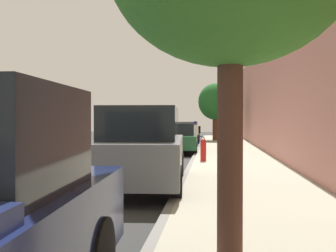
# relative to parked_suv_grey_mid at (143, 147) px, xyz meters

# --- Properties ---
(ground) EXTENTS (76.57, 76.57, 0.00)m
(ground) POSITION_rel_parked_suv_grey_mid_xyz_m (-1.31, 4.75, -1.03)
(ground) COLOR #323232
(sidewalk) EXTENTS (3.23, 47.86, 0.13)m
(sidewalk) POSITION_rel_parked_suv_grey_mid_xyz_m (2.62, 4.75, -0.96)
(sidewalk) COLOR #A8A48F
(sidewalk) RESTS_ON ground
(curb_edge) EXTENTS (0.16, 47.86, 0.13)m
(curb_edge) POSITION_rel_parked_suv_grey_mid_xyz_m (0.93, 4.75, -0.96)
(curb_edge) COLOR gray
(curb_edge) RESTS_ON ground
(lane_stripe_centre) EXTENTS (0.14, 48.40, 0.01)m
(lane_stripe_centre) POSITION_rel_parked_suv_grey_mid_xyz_m (-4.38, 5.02, -1.02)
(lane_stripe_centre) COLOR white
(lane_stripe_centre) RESTS_ON ground
(lane_stripe_bike_edge) EXTENTS (0.12, 47.86, 0.01)m
(lane_stripe_bike_edge) POSITION_rel_parked_suv_grey_mid_xyz_m (-0.54, 4.75, -1.02)
(lane_stripe_bike_edge) COLOR white
(lane_stripe_bike_edge) RESTS_ON ground
(building_facade) EXTENTS (0.50, 47.86, 5.86)m
(building_facade) POSITION_rel_parked_suv_grey_mid_xyz_m (4.48, 4.75, 1.90)
(building_facade) COLOR tan
(building_facade) RESTS_ON ground
(parked_suv_grey_mid) EXTENTS (2.21, 4.82, 1.99)m
(parked_suv_grey_mid) POSITION_rel_parked_suv_grey_mid_xyz_m (0.00, 0.00, 0.00)
(parked_suv_grey_mid) COLOR slate
(parked_suv_grey_mid) RESTS_ON ground
(parked_sedan_green_far) EXTENTS (2.06, 4.51, 1.52)m
(parked_sedan_green_far) POSITION_rel_parked_suv_grey_mid_xyz_m (-0.03, 10.12, -0.27)
(parked_sedan_green_far) COLOR #1E512D
(parked_sedan_green_far) RESTS_ON ground
(parked_sedan_black_farthest) EXTENTS (1.90, 4.43, 1.52)m
(parked_sedan_black_farthest) POSITION_rel_parked_suv_grey_mid_xyz_m (-0.19, 19.54, -0.27)
(parked_sedan_black_farthest) COLOR black
(parked_sedan_black_farthest) RESTS_ON ground
(bicycle_at_curb) EXTENTS (1.62, 0.70, 0.73)m
(bicycle_at_curb) POSITION_rel_parked_suv_grey_mid_xyz_m (0.46, 14.45, -0.67)
(bicycle_at_curb) COLOR black
(bicycle_at_curb) RESTS_ON ground
(cyclist_with_backpack) EXTENTS (0.52, 0.55, 1.61)m
(cyclist_with_backpack) POSITION_rel_parked_suv_grey_mid_xyz_m (0.68, 14.02, -0.05)
(cyclist_with_backpack) COLOR #C6B284
(cyclist_with_backpack) RESTS_ON ground
(street_tree_far_end) EXTENTS (2.54, 2.54, 4.30)m
(street_tree_far_end) POSITION_rel_parked_suv_grey_mid_xyz_m (1.90, 19.93, 2.00)
(street_tree_far_end) COLOR brown
(street_tree_far_end) RESTS_ON sidewalk
(pedestrian_on_phone) EXTENTS (0.59, 0.34, 1.64)m
(pedestrian_on_phone) POSITION_rel_parked_suv_grey_mid_xyz_m (2.61, 19.66, 0.03)
(pedestrian_on_phone) COLOR black
(pedestrian_on_phone) RESTS_ON sidewalk
(fire_hydrant) EXTENTS (0.22, 0.22, 0.84)m
(fire_hydrant) POSITION_rel_parked_suv_grey_mid_xyz_m (1.36, 5.19, -0.47)
(fire_hydrant) COLOR red
(fire_hydrant) RESTS_ON sidewalk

